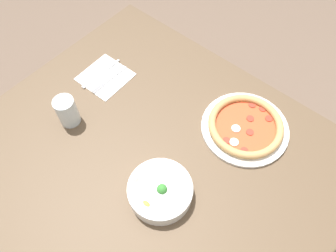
{
  "coord_description": "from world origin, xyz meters",
  "views": [
    {
      "loc": [
        -0.37,
        0.34,
        1.71
      ],
      "look_at": [
        0.03,
        -0.12,
        0.76
      ],
      "focal_mm": 35.0,
      "sensor_mm": 36.0,
      "label": 1
    }
  ],
  "objects_px": {
    "bowl": "(160,190)",
    "knife": "(103,72)",
    "glass": "(67,111)",
    "fork": "(110,79)",
    "pizza": "(245,126)"
  },
  "relations": [
    {
      "from": "fork",
      "to": "knife",
      "type": "relative_size",
      "value": 0.91
    },
    {
      "from": "bowl",
      "to": "glass",
      "type": "distance_m",
      "value": 0.43
    },
    {
      "from": "pizza",
      "to": "glass",
      "type": "bearing_deg",
      "value": 36.94
    },
    {
      "from": "fork",
      "to": "knife",
      "type": "distance_m",
      "value": 0.05
    },
    {
      "from": "pizza",
      "to": "bowl",
      "type": "bearing_deg",
      "value": 79.64
    },
    {
      "from": "fork",
      "to": "pizza",
      "type": "bearing_deg",
      "value": 107.59
    },
    {
      "from": "bowl",
      "to": "knife",
      "type": "bearing_deg",
      "value": -24.77
    },
    {
      "from": "fork",
      "to": "glass",
      "type": "bearing_deg",
      "value": 8.68
    },
    {
      "from": "bowl",
      "to": "glass",
      "type": "height_order",
      "value": "glass"
    },
    {
      "from": "bowl",
      "to": "fork",
      "type": "height_order",
      "value": "bowl"
    },
    {
      "from": "glass",
      "to": "bowl",
      "type": "bearing_deg",
      "value": 179.69
    },
    {
      "from": "bowl",
      "to": "pizza",
      "type": "bearing_deg",
      "value": -100.36
    },
    {
      "from": "knife",
      "to": "glass",
      "type": "xyz_separation_m",
      "value": [
        -0.07,
        0.23,
        0.05
      ]
    },
    {
      "from": "pizza",
      "to": "bowl",
      "type": "height_order",
      "value": "bowl"
    },
    {
      "from": "knife",
      "to": "glass",
      "type": "bearing_deg",
      "value": 19.78
    }
  ]
}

